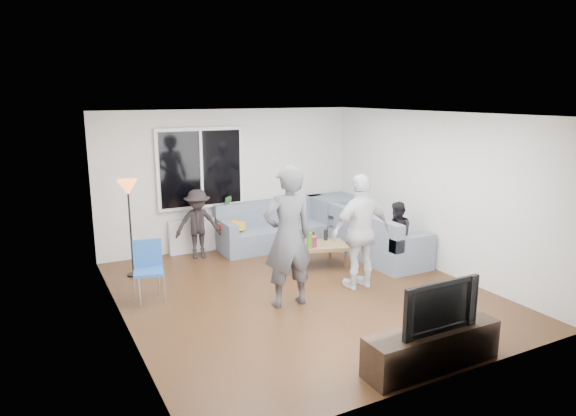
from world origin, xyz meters
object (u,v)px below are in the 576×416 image
side_chair (149,272)px  floor_lamp (131,229)px  sofa_right_section (378,235)px  sofa_back_section (278,225)px  spectator_back (198,224)px  player_right (361,232)px  coffee_table (313,256)px  spectator_right (397,234)px  television (435,304)px  player_left (288,237)px  tv_console (432,348)px

side_chair → floor_lamp: 1.22m
sofa_right_section → floor_lamp: size_ratio=1.28×
side_chair → floor_lamp: bearing=101.5°
sofa_right_section → floor_lamp: bearing=75.3°
side_chair → sofa_back_section: bearing=40.7°
sofa_back_section → spectator_back: 1.58m
player_right → spectator_back: (-1.71, 2.53, -0.25)m
player_right → spectator_back: 3.06m
coffee_table → sofa_back_section: bearing=89.2°
spectator_right → television: 3.34m
floor_lamp → spectator_back: 1.32m
coffee_table → side_chair: size_ratio=1.28×
sofa_back_section → player_right: size_ratio=1.33×
sofa_back_section → television: 4.81m
floor_lamp → spectator_right: size_ratio=1.41×
television → spectator_back: bearing=102.1°
sofa_right_section → player_right: player_right is taller
player_left → player_right: (1.27, 0.08, -0.11)m
floor_lamp → side_chair: bearing=-90.0°
player_left → sofa_back_section: bearing=-110.3°
spectator_right → player_right: bearing=-45.4°
tv_console → player_right: bearing=73.3°
sofa_back_section → spectator_back: spectator_back is taller
sofa_back_section → player_right: player_right is taller
floor_lamp → tv_console: bearing=-62.6°
spectator_right → spectator_back: bearing=-105.7°
sofa_back_section → sofa_right_section: same height
player_right → tv_console: 2.46m
spectator_back → coffee_table: bearing=-31.2°
sofa_back_section → sofa_right_section: size_ratio=1.15×
floor_lamp → spectator_right: bearing=-21.1°
floor_lamp → player_right: player_right is taller
sofa_right_section → player_left: bearing=114.9°
side_chair → spectator_back: spectator_back is taller
sofa_right_section → television: size_ratio=2.05×
side_chair → player_right: bearing=-6.1°
coffee_table → player_right: 1.32m
side_chair → player_left: (1.68, -1.01, 0.55)m
television → floor_lamp: bearing=117.4°
coffee_table → player_left: (-1.11, -1.20, 0.78)m
player_left → spectator_back: 2.67m
player_left → television: size_ratio=2.00×
television → side_chair: bearing=125.2°
sofa_back_section → television: (-0.54, -4.77, 0.30)m
coffee_table → floor_lamp: size_ratio=0.71×
tv_console → television: television is taller
coffee_table → spectator_right: size_ratio=0.99×
sofa_right_section → side_chair: 4.07m
player_right → sofa_right_section: bearing=-137.8°
sofa_back_section → coffee_table: size_ratio=2.09×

